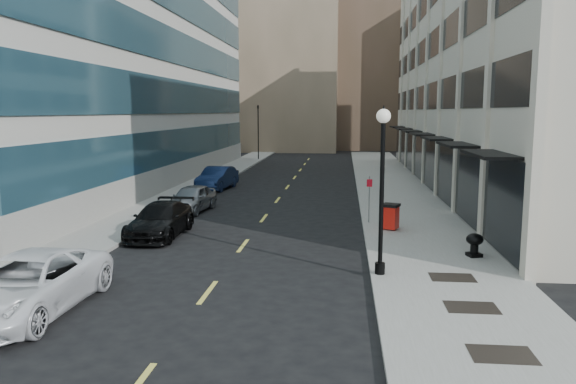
% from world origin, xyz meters
% --- Properties ---
extents(ground, '(160.00, 160.00, 0.00)m').
position_xyz_m(ground, '(0.00, 0.00, 0.00)').
color(ground, black).
rests_on(ground, ground).
extents(sidewalk_right, '(5.00, 80.00, 0.15)m').
position_xyz_m(sidewalk_right, '(7.50, 20.00, 0.07)').
color(sidewalk_right, gray).
rests_on(sidewalk_right, ground).
extents(sidewalk_left, '(3.00, 80.00, 0.15)m').
position_xyz_m(sidewalk_left, '(-6.50, 20.00, 0.07)').
color(sidewalk_left, gray).
rests_on(sidewalk_left, ground).
extents(building_right, '(15.30, 46.50, 18.25)m').
position_xyz_m(building_right, '(16.94, 26.99, 8.99)').
color(building_right, '#BFB6A1').
rests_on(building_right, ground).
extents(building_left, '(16.14, 46.00, 20.00)m').
position_xyz_m(building_left, '(-15.95, 27.00, 9.99)').
color(building_left, beige).
rests_on(building_left, ground).
extents(skyline_tan_near, '(14.00, 18.00, 28.00)m').
position_xyz_m(skyline_tan_near, '(-4.00, 68.00, 14.00)').
color(skyline_tan_near, '#987D63').
rests_on(skyline_tan_near, ground).
extents(skyline_brown, '(12.00, 16.00, 34.00)m').
position_xyz_m(skyline_brown, '(8.00, 72.00, 17.00)').
color(skyline_brown, brown).
rests_on(skyline_brown, ground).
extents(skyline_tan_far, '(12.00, 14.00, 22.00)m').
position_xyz_m(skyline_tan_far, '(-14.00, 78.00, 11.00)').
color(skyline_tan_far, '#987D63').
rests_on(skyline_tan_far, ground).
extents(skyline_stone, '(10.00, 14.00, 20.00)m').
position_xyz_m(skyline_stone, '(18.00, 66.00, 10.00)').
color(skyline_stone, '#BFB6A1').
rests_on(skyline_stone, ground).
extents(grate_near, '(1.40, 1.00, 0.01)m').
position_xyz_m(grate_near, '(7.60, -2.00, 0.15)').
color(grate_near, black).
rests_on(grate_near, sidewalk_right).
extents(grate_mid, '(1.40, 1.00, 0.01)m').
position_xyz_m(grate_mid, '(7.60, 1.00, 0.15)').
color(grate_mid, black).
rests_on(grate_mid, sidewalk_right).
extents(grate_far, '(1.40, 1.00, 0.01)m').
position_xyz_m(grate_far, '(7.60, 3.80, 0.15)').
color(grate_far, black).
rests_on(grate_far, sidewalk_right).
extents(road_centerline, '(0.15, 68.20, 0.01)m').
position_xyz_m(road_centerline, '(0.00, 17.00, 0.01)').
color(road_centerline, '#D8CC4C').
rests_on(road_centerline, ground).
extents(traffic_signal, '(0.66, 0.66, 6.98)m').
position_xyz_m(traffic_signal, '(-5.50, 48.00, 5.72)').
color(traffic_signal, black).
rests_on(traffic_signal, ground).
extents(car_white_van, '(2.77, 5.84, 1.61)m').
position_xyz_m(car_white_van, '(-4.44, -0.23, 0.80)').
color(car_white_van, white).
rests_on(car_white_van, ground).
extents(car_black_pickup, '(2.07, 5.02, 1.45)m').
position_xyz_m(car_black_pickup, '(-3.93, 9.39, 0.73)').
color(car_black_pickup, black).
rests_on(car_black_pickup, ground).
extents(car_silver_sedan, '(2.19, 4.47, 1.47)m').
position_xyz_m(car_silver_sedan, '(-4.20, 15.50, 0.73)').
color(car_silver_sedan, gray).
rests_on(car_silver_sedan, ground).
extents(car_blue_sedan, '(2.25, 4.98, 1.59)m').
position_xyz_m(car_blue_sedan, '(-4.80, 24.34, 0.79)').
color(car_blue_sedan, '#122043').
rests_on(car_blue_sedan, ground).
extents(trash_bin, '(0.94, 0.94, 1.17)m').
position_xyz_m(trash_bin, '(6.19, 11.15, 0.78)').
color(trash_bin, red).
rests_on(trash_bin, sidewalk_right).
extents(lamppost, '(0.46, 0.46, 5.51)m').
position_xyz_m(lamppost, '(5.30, 4.00, 3.39)').
color(lamppost, black).
rests_on(lamppost, sidewalk_right).
extents(sign_post, '(0.26, 0.07, 2.24)m').
position_xyz_m(sign_post, '(5.30, 12.68, 1.61)').
color(sign_post, slate).
rests_on(sign_post, sidewalk_right).
extents(urn_planter, '(0.63, 0.63, 0.87)m').
position_xyz_m(urn_planter, '(8.90, 6.60, 0.68)').
color(urn_planter, black).
rests_on(urn_planter, sidewalk_right).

